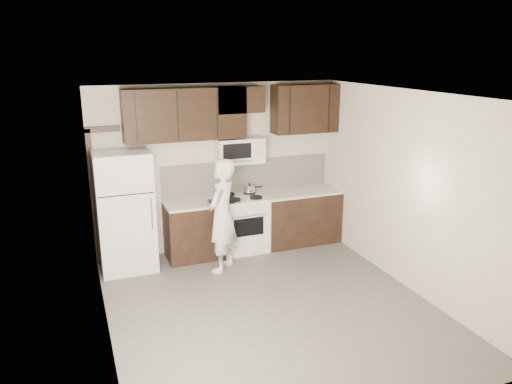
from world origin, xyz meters
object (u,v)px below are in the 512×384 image
stove (242,223)px  person (222,216)px  microwave (239,150)px  refrigerator (125,211)px

stove → person: bearing=-130.7°
microwave → person: bearing=-125.9°
refrigerator → stove: bearing=1.5°
refrigerator → microwave: bearing=5.1°
stove → person: (-0.54, -0.62, 0.39)m
microwave → refrigerator: size_ratio=0.42×
stove → microwave: size_ratio=1.24×
person → refrigerator: bearing=-72.4°
microwave → person: (-0.53, -0.74, -0.80)m
microwave → refrigerator: 2.00m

